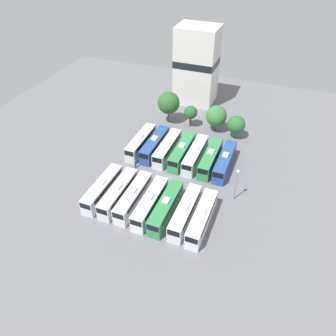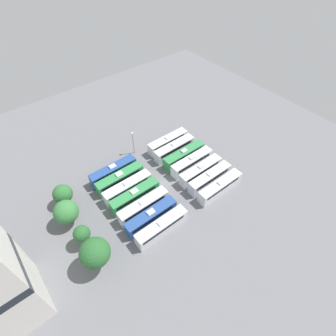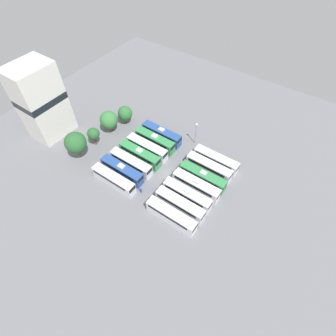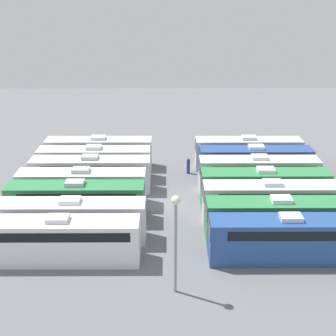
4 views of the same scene
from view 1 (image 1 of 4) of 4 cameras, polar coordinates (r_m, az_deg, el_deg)
name	(u,v)px [view 1 (image 1 of 4)]	position (r m, az deg, el deg)	size (l,w,h in m)	color
ground_plane	(167,181)	(66.31, -0.11, -2.31)	(109.52, 109.52, 0.00)	slate
bus_0	(103,188)	(63.17, -11.29, -3.49)	(2.46, 11.88, 3.71)	silver
bus_1	(118,193)	(61.72, -8.62, -4.31)	(2.46, 11.88, 3.71)	silver
bus_2	(134,197)	(60.59, -6.02, -5.02)	(2.46, 11.88, 3.71)	silver
bus_3	(150,203)	(59.23, -3.11, -6.07)	(2.46, 11.88, 3.71)	white
bus_4	(166,207)	(58.36, -0.36, -6.85)	(2.46, 11.88, 3.71)	#338C4C
bus_5	(185,212)	(57.70, 3.04, -7.59)	(2.46, 11.88, 3.71)	silver
bus_6	(202,218)	(56.96, 5.93, -8.58)	(2.46, 11.88, 3.71)	silver
bus_7	(141,142)	(74.53, -4.73, 4.56)	(2.46, 11.88, 3.71)	silver
bus_8	(155,144)	(73.52, -2.32, 4.14)	(2.46, 11.88, 3.71)	#284C93
bus_9	(167,148)	(72.34, -0.10, 3.53)	(2.46, 11.88, 3.71)	silver
bus_10	(182,151)	(71.32, 2.45, 2.91)	(2.46, 11.88, 3.71)	#338C4C
bus_11	(195,154)	(70.58, 4.77, 2.36)	(2.46, 11.88, 3.71)	silver
bus_12	(210,158)	(69.92, 7.40, 1.74)	(2.46, 11.88, 3.71)	#338C4C
bus_13	(225,161)	(69.44, 9.86, 1.16)	(2.46, 11.88, 3.71)	#284C93
worker_person	(135,164)	(69.50, -5.72, 0.61)	(0.36, 0.36, 1.84)	navy
light_pole	(237,180)	(60.51, 11.88, -1.99)	(0.60, 0.60, 7.08)	gray
tree_0	(169,103)	(82.73, 0.10, 11.26)	(5.50, 5.50, 8.16)	brown
tree_1	(191,113)	(81.86, 3.97, 9.61)	(3.29, 3.29, 5.55)	brown
tree_2	(216,116)	(80.64, 8.41, 8.95)	(5.03, 5.03, 6.57)	brown
tree_3	(236,125)	(78.95, 11.80, 7.41)	(4.24, 4.24, 5.67)	brown
depot_building	(197,66)	(91.83, 4.99, 17.36)	(10.73, 8.32, 20.47)	silver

